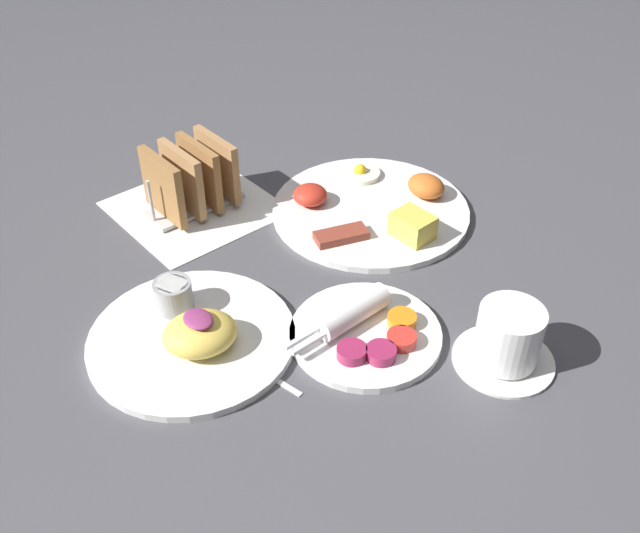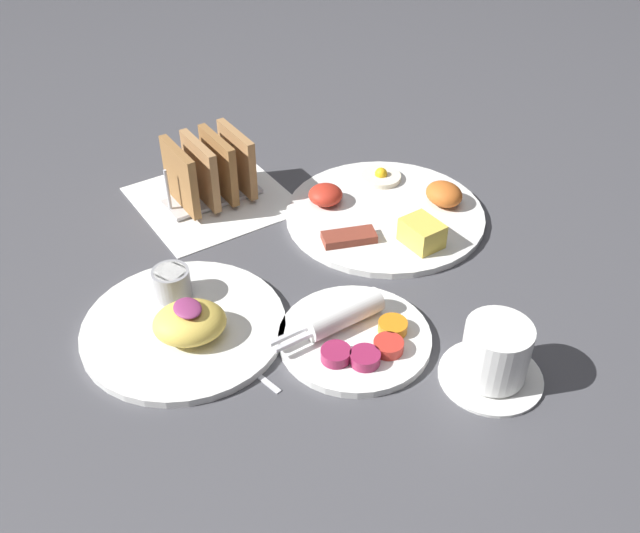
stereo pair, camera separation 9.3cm
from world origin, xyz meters
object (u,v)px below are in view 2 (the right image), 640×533
at_px(plate_breakfast, 387,212).
at_px(plate_condiments, 354,334).
at_px(plate_foreground, 184,321).
at_px(toast_rack, 210,171).
at_px(coffee_cup, 495,356).

height_order(plate_breakfast, plate_condiments, plate_breakfast).
height_order(plate_breakfast, plate_foreground, plate_foreground).
relative_size(plate_breakfast, plate_condiments, 1.53).
bearing_deg(toast_rack, plate_breakfast, 46.32).
bearing_deg(plate_condiments, plate_breakfast, 133.88).
bearing_deg(plate_condiments, toast_rack, -179.74).
xyz_separation_m(plate_breakfast, plate_condiments, (0.19, -0.20, 0.00)).
bearing_deg(coffee_cup, toast_rack, -169.26).
distance_m(toast_rack, coffee_cup, 0.52).
bearing_deg(plate_breakfast, coffee_cup, -17.20).
distance_m(plate_condiments, plate_foreground, 0.21).
bearing_deg(plate_foreground, coffee_cup, 44.12).
distance_m(plate_condiments, coffee_cup, 0.17).
bearing_deg(toast_rack, plate_foreground, -33.22).
height_order(plate_foreground, coffee_cup, coffee_cup).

